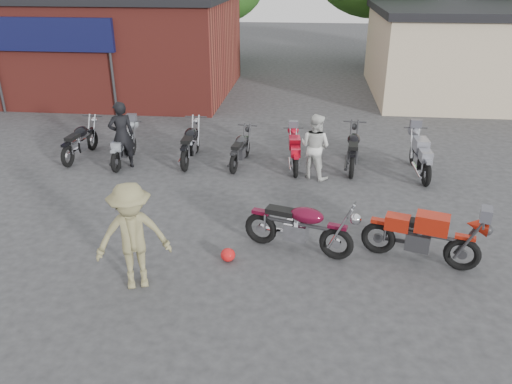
# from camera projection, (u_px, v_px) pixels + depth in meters

# --- Properties ---
(ground) EXTENTS (90.00, 90.00, 0.00)m
(ground) POSITION_uv_depth(u_px,v_px,m) (267.00, 265.00, 9.70)
(ground) COLOR #2F2F32
(brick_building) EXTENTS (12.00, 8.00, 4.00)m
(brick_building) POSITION_uv_depth(u_px,v_px,m) (96.00, 46.00, 22.41)
(brick_building) COLOR maroon
(brick_building) RESTS_ON ground
(stucco_building) EXTENTS (10.00, 8.00, 3.50)m
(stucco_building) POSITION_uv_depth(u_px,v_px,m) (492.00, 55.00, 21.70)
(stucco_building) COLOR tan
(stucco_building) RESTS_ON ground
(vintage_motorcycle) EXTENTS (2.32, 1.32, 1.28)m
(vintage_motorcycle) POSITION_uv_depth(u_px,v_px,m) (300.00, 223.00, 9.92)
(vintage_motorcycle) COLOR #550A20
(vintage_motorcycle) RESTS_ON ground
(sportbike) EXTENTS (2.29, 1.32, 1.26)m
(sportbike) POSITION_uv_depth(u_px,v_px,m) (423.00, 233.00, 9.57)
(sportbike) COLOR #AA1F0E
(sportbike) RESTS_ON ground
(helmet) EXTENTS (0.30, 0.30, 0.27)m
(helmet) POSITION_uv_depth(u_px,v_px,m) (228.00, 255.00, 9.80)
(helmet) COLOR red
(helmet) RESTS_ON ground
(person_dark) EXTENTS (0.84, 0.76, 1.93)m
(person_dark) POSITION_uv_depth(u_px,v_px,m) (122.00, 135.00, 14.00)
(person_dark) COLOR black
(person_dark) RESTS_ON ground
(person_light) EXTENTS (1.09, 1.02, 1.78)m
(person_light) POSITION_uv_depth(u_px,v_px,m) (315.00, 146.00, 13.37)
(person_light) COLOR silver
(person_light) RESTS_ON ground
(person_tan) EXTENTS (1.48, 1.15, 2.01)m
(person_tan) POSITION_uv_depth(u_px,v_px,m) (133.00, 237.00, 8.69)
(person_tan) COLOR olive
(person_tan) RESTS_ON ground
(row_bike_0) EXTENTS (0.82, 2.07, 1.18)m
(row_bike_0) POSITION_uv_depth(u_px,v_px,m) (80.00, 139.00, 14.90)
(row_bike_0) COLOR black
(row_bike_0) RESTS_ON ground
(row_bike_1) EXTENTS (0.69, 1.97, 1.13)m
(row_bike_1) POSITION_uv_depth(u_px,v_px,m) (124.00, 144.00, 14.51)
(row_bike_1) COLOR #8F949C
(row_bike_1) RESTS_ON ground
(row_bike_2) EXTENTS (0.74, 2.13, 1.23)m
(row_bike_2) POSITION_uv_depth(u_px,v_px,m) (190.00, 141.00, 14.61)
(row_bike_2) COLOR black
(row_bike_2) RESTS_ON ground
(row_bike_3) EXTENTS (0.84, 1.91, 1.07)m
(row_bike_3) POSITION_uv_depth(u_px,v_px,m) (240.00, 147.00, 14.38)
(row_bike_3) COLOR #252528
(row_bike_3) RESTS_ON ground
(row_bike_4) EXTENTS (0.77, 1.88, 1.06)m
(row_bike_4) POSITION_uv_depth(u_px,v_px,m) (294.00, 151.00, 14.13)
(row_bike_4) COLOR red
(row_bike_4) RESTS_ON ground
(row_bike_5) EXTENTS (0.87, 2.16, 1.22)m
(row_bike_5) POSITION_uv_depth(u_px,v_px,m) (353.00, 147.00, 14.14)
(row_bike_5) COLOR black
(row_bike_5) RESTS_ON ground
(row_bike_6) EXTENTS (0.76, 2.10, 1.20)m
(row_bike_6) POSITION_uv_depth(u_px,v_px,m) (421.00, 154.00, 13.65)
(row_bike_6) COLOR gray
(row_bike_6) RESTS_ON ground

